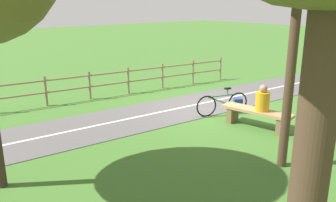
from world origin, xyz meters
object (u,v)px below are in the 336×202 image
object	(u,v)px
person_seated	(263,100)
bicycle	(222,104)
bench	(256,115)
backpack	(237,105)

from	to	relation	value
person_seated	bicycle	size ratio (longest dim) A/B	0.43
bench	bicycle	world-z (taller)	bicycle
bench	person_seated	world-z (taller)	person_seated
bicycle	backpack	bearing A→B (deg)	-168.99
person_seated	backpack	xyz separation A→B (m)	(1.40, -0.71, -0.60)
bench	person_seated	bearing A→B (deg)	180.00
person_seated	backpack	bearing A→B (deg)	-37.10
bench	backpack	xyz separation A→B (m)	(1.25, -0.73, -0.15)
person_seated	backpack	world-z (taller)	person_seated
bench	person_seated	xyz separation A→B (m)	(-0.14, -0.03, 0.45)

